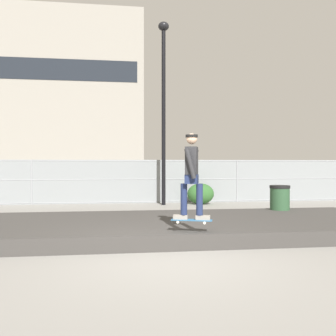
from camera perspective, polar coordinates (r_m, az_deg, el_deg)
name	(u,v)px	position (r m, az deg, el deg)	size (l,w,h in m)	color
ground_plane	(168,259)	(6.59, -0.02, -13.84)	(120.00, 120.00, 0.00)	gray
gravel_berm	(154,227)	(8.95, -2.15, -9.00)	(11.63, 3.88, 0.31)	#3D3A38
skateboard	(192,220)	(7.35, 3.65, -8.02)	(0.82, 0.43, 0.07)	#2D608C
skater	(192,171)	(7.27, 3.66, -0.48)	(0.72, 0.62, 1.69)	gray
chain_fence	(138,181)	(15.87, -4.61, -2.05)	(26.30, 0.06, 1.85)	gray
street_lamp	(164,93)	(15.36, -0.69, 11.51)	(0.44, 0.44, 7.44)	black
parked_car_near	(48,181)	(19.70, -18.02, -1.85)	(4.52, 2.20, 1.66)	maroon
library_building	(66,101)	(52.46, -15.37, 9.95)	(19.97, 13.60, 20.56)	gray
shrub_left	(201,194)	(15.47, 5.03, -3.97)	(1.12, 0.91, 0.86)	#2D5B28
trash_bin	(280,203)	(11.40, 16.80, -5.14)	(0.59, 0.59, 1.03)	#2D5133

